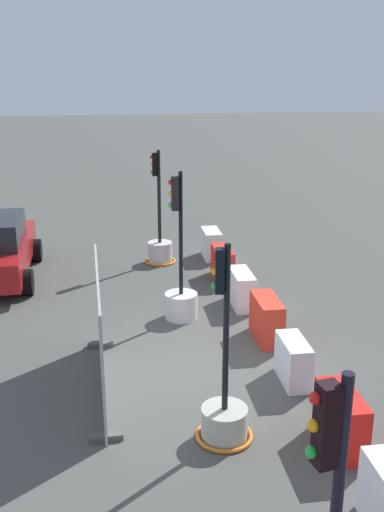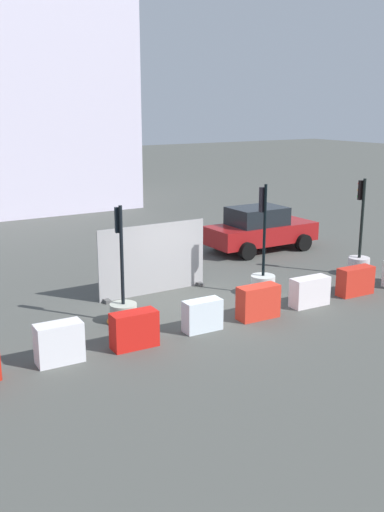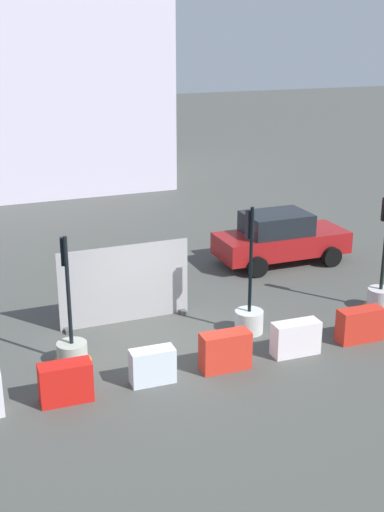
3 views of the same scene
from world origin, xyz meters
The scene contains 11 objects.
ground_plane centered at (0.00, 0.00, 0.00)m, with size 120.00×120.00×0.00m, color #484A46.
traffic_light_1 centered at (-2.23, 0.20, 0.42)m, with size 0.87×0.87×3.02m.
traffic_light_2 centered at (2.23, 0.14, 0.54)m, with size 0.71×0.71×3.24m.
traffic_light_3 centered at (6.17, 0.12, 0.46)m, with size 0.88×0.88×3.15m.
construction_barrier_2 centered at (-2.71, -1.41, 0.42)m, with size 1.08×0.50×0.85m.
construction_barrier_3 centered at (-0.83, -1.35, 0.39)m, with size 0.98×0.45×0.78m.
construction_barrier_4 centered at (0.87, -1.39, 0.44)m, with size 1.14×0.49×0.88m.
construction_barrier_5 centered at (2.69, -1.34, 0.40)m, with size 1.14×0.48×0.81m.
construction_barrier_6 centered at (4.50, -1.31, 0.41)m, with size 1.14×0.47×0.83m.
construction_barrier_7 centered at (6.33, -1.39, 0.41)m, with size 1.05×0.50×0.81m.
site_fence_panel centered at (-0.44, 1.93, 0.98)m, with size 3.44×0.50×2.06m.
Camera 1 is at (-9.60, 1.98, 5.28)m, focal length 41.50 mm.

